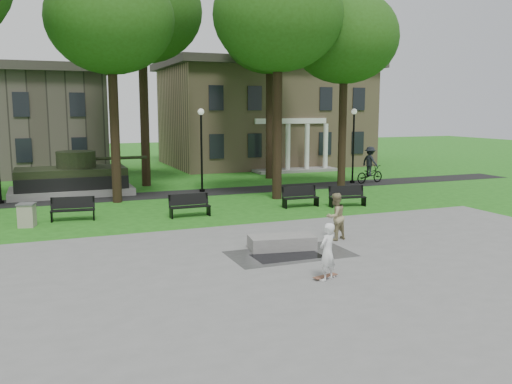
{
  "coord_description": "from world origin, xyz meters",
  "views": [
    {
      "loc": [
        -8.05,
        -17.36,
        4.69
      ],
      "look_at": [
        -0.06,
        2.58,
        1.4
      ],
      "focal_mm": 38.0,
      "sensor_mm": 36.0,
      "label": 1
    }
  ],
  "objects_px": {
    "concrete_block": "(282,242)",
    "trash_bin": "(27,215)",
    "skateboarder": "(327,252)",
    "park_bench_0": "(73,208)",
    "friend_watching": "(335,216)",
    "cyclist": "(370,168)"
  },
  "relations": [
    {
      "from": "friend_watching",
      "to": "park_bench_0",
      "type": "xyz_separation_m",
      "value": [
        -8.58,
        7.25,
        -0.35
      ]
    },
    {
      "from": "trash_bin",
      "to": "skateboarder",
      "type": "bearing_deg",
      "value": -53.8
    },
    {
      "from": "concrete_block",
      "to": "friend_watching",
      "type": "bearing_deg",
      "value": 11.27
    },
    {
      "from": "concrete_block",
      "to": "trash_bin",
      "type": "distance_m",
      "value": 10.71
    },
    {
      "from": "friend_watching",
      "to": "skateboarder",
      "type": "bearing_deg",
      "value": 41.9
    },
    {
      "from": "skateboarder",
      "to": "trash_bin",
      "type": "xyz_separation_m",
      "value": [
        -7.78,
        10.63,
        -0.34
      ]
    },
    {
      "from": "park_bench_0",
      "to": "friend_watching",
      "type": "bearing_deg",
      "value": -33.0
    },
    {
      "from": "skateboarder",
      "to": "cyclist",
      "type": "bearing_deg",
      "value": -154.37
    },
    {
      "from": "concrete_block",
      "to": "skateboarder",
      "type": "bearing_deg",
      "value": -94.22
    },
    {
      "from": "concrete_block",
      "to": "trash_bin",
      "type": "relative_size",
      "value": 2.29
    },
    {
      "from": "park_bench_0",
      "to": "concrete_block",
      "type": "bearing_deg",
      "value": -43.74
    },
    {
      "from": "skateboarder",
      "to": "park_bench_0",
      "type": "xyz_separation_m",
      "value": [
        -5.99,
        11.29,
        -0.3
      ]
    },
    {
      "from": "concrete_block",
      "to": "park_bench_0",
      "type": "height_order",
      "value": "park_bench_0"
    },
    {
      "from": "skateboarder",
      "to": "concrete_block",
      "type": "bearing_deg",
      "value": -121.86
    },
    {
      "from": "trash_bin",
      "to": "cyclist",
      "type": "bearing_deg",
      "value": 16.59
    },
    {
      "from": "friend_watching",
      "to": "concrete_block",
      "type": "bearing_deg",
      "value": -4.18
    },
    {
      "from": "park_bench_0",
      "to": "trash_bin",
      "type": "relative_size",
      "value": 1.92
    },
    {
      "from": "concrete_block",
      "to": "skateboarder",
      "type": "relative_size",
      "value": 1.36
    },
    {
      "from": "cyclist",
      "to": "trash_bin",
      "type": "relative_size",
      "value": 2.44
    },
    {
      "from": "skateboarder",
      "to": "park_bench_0",
      "type": "height_order",
      "value": "skateboarder"
    },
    {
      "from": "skateboarder",
      "to": "cyclist",
      "type": "distance_m",
      "value": 20.78
    },
    {
      "from": "trash_bin",
      "to": "friend_watching",
      "type": "bearing_deg",
      "value": -32.49
    }
  ]
}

